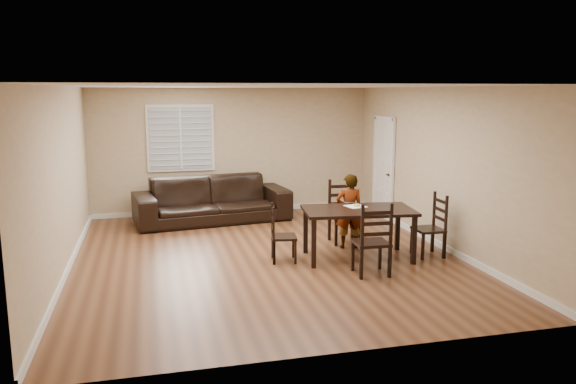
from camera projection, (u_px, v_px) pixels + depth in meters
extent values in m
plane|color=brown|center=(266.00, 256.00, 9.04)|extent=(7.00, 7.00, 0.00)
cube|color=tan|center=(233.00, 151.00, 12.15)|extent=(6.00, 0.04, 2.70)
cube|color=tan|center=(337.00, 224.00, 5.46)|extent=(6.00, 0.04, 2.70)
cube|color=tan|center=(62.00, 181.00, 8.09)|extent=(0.04, 7.00, 2.70)
cube|color=tan|center=(438.00, 167.00, 9.51)|extent=(0.04, 7.00, 2.70)
cube|color=white|center=(264.00, 86.00, 8.56)|extent=(6.00, 7.00, 0.04)
cube|color=white|center=(181.00, 138.00, 11.79)|extent=(1.40, 0.08, 1.40)
cube|color=white|center=(384.00, 169.00, 11.67)|extent=(0.06, 0.94, 2.05)
cylinder|color=#332114|center=(388.00, 175.00, 11.39)|extent=(0.06, 0.06, 0.02)
cube|color=white|center=(234.00, 210.00, 12.36)|extent=(6.00, 0.03, 0.10)
cube|color=white|center=(69.00, 267.00, 8.33)|extent=(0.03, 7.00, 0.10)
cube|color=white|center=(434.00, 242.00, 9.74)|extent=(0.03, 7.00, 0.10)
cube|color=black|center=(358.00, 210.00, 8.81)|extent=(1.82, 1.17, 0.05)
cube|color=black|center=(314.00, 244.00, 8.39)|extent=(0.08, 0.08, 0.76)
cube|color=black|center=(414.00, 240.00, 8.58)|extent=(0.08, 0.08, 0.76)
cube|color=black|center=(305.00, 230.00, 9.18)|extent=(0.08, 0.08, 0.76)
cube|color=black|center=(398.00, 228.00, 9.37)|extent=(0.08, 0.08, 0.76)
cube|color=black|center=(345.00, 216.00, 9.81)|extent=(0.51, 0.47, 0.04)
cube|color=black|center=(341.00, 209.00, 9.99)|extent=(0.49, 0.06, 1.10)
cube|color=black|center=(336.00, 233.00, 9.62)|extent=(0.05, 0.05, 0.45)
cube|color=black|center=(360.00, 232.00, 9.71)|extent=(0.05, 0.05, 0.45)
cube|color=black|center=(329.00, 228.00, 10.00)|extent=(0.05, 0.05, 0.45)
cube|color=black|center=(352.00, 227.00, 10.09)|extent=(0.05, 0.05, 0.45)
cube|color=black|center=(371.00, 243.00, 8.10)|extent=(0.51, 0.48, 0.04)
cube|color=black|center=(376.00, 242.00, 7.89)|extent=(0.49, 0.07, 1.08)
cube|color=black|center=(380.00, 255.00, 8.37)|extent=(0.05, 0.05, 0.44)
cube|color=black|center=(353.00, 256.00, 8.29)|extent=(0.05, 0.05, 0.44)
cube|color=black|center=(389.00, 262.00, 8.00)|extent=(0.05, 0.05, 0.44)
cube|color=black|center=(361.00, 264.00, 7.91)|extent=(0.05, 0.05, 0.44)
cube|color=black|center=(284.00, 237.00, 8.74)|extent=(0.44, 0.46, 0.04)
cube|color=black|center=(273.00, 233.00, 8.71)|extent=(0.10, 0.41, 0.90)
cube|color=black|center=(295.00, 252.00, 8.62)|extent=(0.04, 0.04, 0.37)
cube|color=black|center=(293.00, 246.00, 8.96)|extent=(0.04, 0.04, 0.37)
cube|color=black|center=(274.00, 253.00, 8.59)|extent=(0.04, 0.04, 0.37)
cube|color=black|center=(273.00, 247.00, 8.93)|extent=(0.04, 0.04, 0.37)
cube|color=black|center=(428.00, 229.00, 9.01)|extent=(0.43, 0.46, 0.04)
cube|color=black|center=(439.00, 224.00, 9.04)|extent=(0.05, 0.46, 1.02)
cube|color=black|center=(412.00, 241.00, 9.20)|extent=(0.04, 0.04, 0.42)
cube|color=black|center=(423.00, 247.00, 8.82)|extent=(0.04, 0.04, 0.42)
cube|color=black|center=(432.00, 239.00, 9.28)|extent=(0.04, 0.04, 0.42)
cube|color=black|center=(444.00, 246.00, 8.90)|extent=(0.04, 0.04, 0.42)
imported|color=gray|center=(349.00, 211.00, 9.44)|extent=(0.50, 0.37, 1.27)
cube|color=silver|center=(356.00, 206.00, 8.99)|extent=(0.35, 0.35, 0.00)
torus|color=#D2894B|center=(357.00, 205.00, 8.99)|extent=(0.11, 0.11, 0.03)
torus|color=silver|center=(357.00, 204.00, 8.99)|extent=(0.09, 0.09, 0.02)
imported|color=black|center=(212.00, 200.00, 11.40)|extent=(3.22, 1.61, 0.90)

